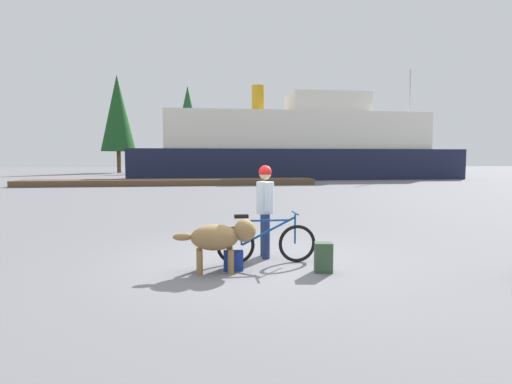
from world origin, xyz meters
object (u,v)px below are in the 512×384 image
at_px(backpack, 323,257).
at_px(ferry_boat, 297,147).
at_px(bicycle, 266,243).
at_px(person_cyclist, 265,202).
at_px(handbag_pannier, 233,260).
at_px(sailboat_moored, 407,173).
at_px(dog, 221,237).

relative_size(backpack, ferry_boat, 0.02).
bearing_deg(ferry_boat, backpack, -102.88).
bearing_deg(bicycle, person_cyclist, 82.35).
bearing_deg(person_cyclist, bicycle, -97.65).
height_order(handbag_pannier, ferry_boat, ferry_boat).
height_order(bicycle, sailboat_moored, sailboat_moored).
bearing_deg(person_cyclist, ferry_boat, 75.21).
relative_size(bicycle, handbag_pannier, 5.45).
relative_size(handbag_pannier, sailboat_moored, 0.03).
bearing_deg(backpack, sailboat_moored, 59.62).
xyz_separation_m(dog, backpack, (1.62, -0.26, -0.32)).
xyz_separation_m(bicycle, backpack, (0.82, -0.68, -0.13)).
bearing_deg(ferry_boat, person_cyclist, -104.79).
xyz_separation_m(person_cyclist, handbag_pannier, (-0.65, -0.78, -0.86)).
bearing_deg(backpack, ferry_boat, 77.12).
xyz_separation_m(handbag_pannier, sailboat_moored, (18.27, 28.41, 0.35)).
relative_size(bicycle, person_cyclist, 1.03).
distance_m(ferry_boat, sailboat_moored, 10.33).
bearing_deg(handbag_pannier, backpack, -13.23).
relative_size(handbag_pannier, ferry_boat, 0.01).
relative_size(bicycle, ferry_boat, 0.06).
relative_size(dog, ferry_boat, 0.05).
distance_m(dog, ferry_boat, 31.03).
xyz_separation_m(bicycle, handbag_pannier, (-0.59, -0.35, -0.21)).
bearing_deg(handbag_pannier, sailboat_moored, 57.26).
bearing_deg(backpack, dog, 170.74).
relative_size(person_cyclist, ferry_boat, 0.06).
height_order(dog, ferry_boat, ferry_boat).
height_order(handbag_pannier, sailboat_moored, sailboat_moored).
height_order(backpack, ferry_boat, ferry_boat).
height_order(bicycle, backpack, bicycle).
bearing_deg(sailboat_moored, backpack, -120.38).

